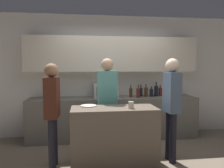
# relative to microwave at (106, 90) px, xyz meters

# --- Properties ---
(ground_plane) EXTENTS (14.00, 14.00, 0.00)m
(ground_plane) POSITION_rel_microwave_xyz_m (0.17, -1.41, -1.04)
(ground_plane) COLOR #7F705B
(back_wall) EXTENTS (6.40, 0.40, 2.70)m
(back_wall) POSITION_rel_microwave_xyz_m (0.17, 0.25, 0.49)
(back_wall) COLOR silver
(back_wall) RESTS_ON ground_plane
(back_counter) EXTENTS (3.60, 0.62, 0.89)m
(back_counter) POSITION_rel_microwave_xyz_m (0.17, -0.02, -0.60)
(back_counter) COLOR #6B665B
(back_counter) RESTS_ON ground_plane
(kitchen_island) EXTENTS (1.34, 0.56, 0.92)m
(kitchen_island) POSITION_rel_microwave_xyz_m (-0.00, -1.33, -0.58)
(kitchen_island) COLOR brown
(kitchen_island) RESTS_ON ground_plane
(microwave) EXTENTS (0.52, 0.39, 0.30)m
(microwave) POSITION_rel_microwave_xyz_m (0.00, 0.00, 0.00)
(microwave) COLOR #B7BABC
(microwave) RESTS_ON back_counter
(toaster) EXTENTS (0.26, 0.16, 0.18)m
(toaster) POSITION_rel_microwave_xyz_m (-1.13, 0.00, -0.06)
(toaster) COLOR black
(toaster) RESTS_ON back_counter
(potted_plant) EXTENTS (0.14, 0.14, 0.40)m
(potted_plant) POSITION_rel_microwave_xyz_m (1.65, 0.00, 0.05)
(potted_plant) COLOR silver
(potted_plant) RESTS_ON back_counter
(bottle_0) EXTENTS (0.07, 0.07, 0.27)m
(bottle_0) POSITION_rel_microwave_xyz_m (0.55, -0.02, -0.05)
(bottle_0) COLOR #472814
(bottle_0) RESTS_ON back_counter
(bottle_1) EXTENTS (0.08, 0.08, 0.28)m
(bottle_1) POSITION_rel_microwave_xyz_m (0.69, -0.12, -0.04)
(bottle_1) COLOR maroon
(bottle_1) RESTS_ON back_counter
(bottle_2) EXTENTS (0.07, 0.07, 0.26)m
(bottle_2) POSITION_rel_microwave_xyz_m (0.80, 0.07, -0.05)
(bottle_2) COLOR black
(bottle_2) RESTS_ON back_counter
(bottle_3) EXTENTS (0.07, 0.07, 0.28)m
(bottle_3) POSITION_rel_microwave_xyz_m (0.90, 0.02, -0.04)
(bottle_3) COLOR #472814
(bottle_3) RESTS_ON back_counter
(bottle_4) EXTENTS (0.08, 0.08, 0.23)m
(bottle_4) POSITION_rel_microwave_xyz_m (1.02, 0.01, -0.06)
(bottle_4) COLOR black
(bottle_4) RESTS_ON back_counter
(bottle_5) EXTENTS (0.08, 0.08, 0.32)m
(bottle_5) POSITION_rel_microwave_xyz_m (1.14, 0.04, -0.03)
(bottle_5) COLOR black
(bottle_5) RESTS_ON back_counter
(bottle_6) EXTENTS (0.08, 0.08, 0.25)m
(bottle_6) POSITION_rel_microwave_xyz_m (1.25, 0.07, -0.05)
(bottle_6) COLOR maroon
(bottle_6) RESTS_ON back_counter
(plate_on_island) EXTENTS (0.26, 0.26, 0.01)m
(plate_on_island) POSITION_rel_microwave_xyz_m (-0.40, -1.15, -0.12)
(plate_on_island) COLOR white
(plate_on_island) RESTS_ON kitchen_island
(cup_0) EXTENTS (0.09, 0.09, 0.11)m
(cup_0) POSITION_rel_microwave_xyz_m (0.24, -1.42, -0.07)
(cup_0) COLOR beige
(cup_0) RESTS_ON kitchen_island
(person_left) EXTENTS (0.36, 0.22, 1.71)m
(person_left) POSITION_rel_microwave_xyz_m (-0.05, -0.79, -0.02)
(person_left) COLOR black
(person_left) RESTS_ON ground_plane
(person_center) EXTENTS (0.22, 0.34, 1.69)m
(person_center) POSITION_rel_microwave_xyz_m (0.94, -1.30, -0.03)
(person_center) COLOR black
(person_center) RESTS_ON ground_plane
(person_right) EXTENTS (0.21, 0.35, 1.61)m
(person_right) POSITION_rel_microwave_xyz_m (-0.95, -1.28, -0.09)
(person_right) COLOR black
(person_right) RESTS_ON ground_plane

